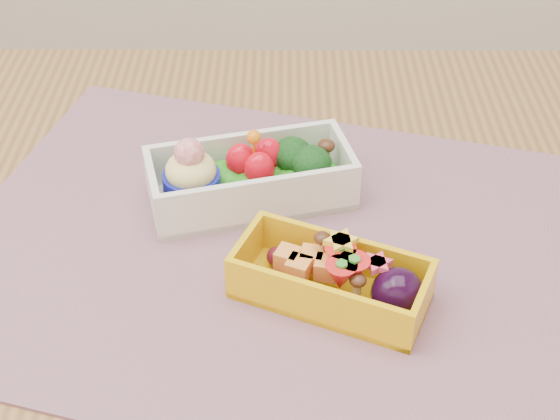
{
  "coord_description": "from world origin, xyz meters",
  "views": [
    {
      "loc": [
        -0.01,
        -0.48,
        1.21
      ],
      "look_at": [
        -0.01,
        0.04,
        0.79
      ],
      "focal_mm": 52.03,
      "sensor_mm": 36.0,
      "label": 1
    }
  ],
  "objects_px": {
    "placemat": "(271,248)",
    "bento_yellow": "(335,279)",
    "bento_white": "(250,177)",
    "table": "(290,360)"
  },
  "relations": [
    {
      "from": "placemat",
      "to": "table",
      "type": "bearing_deg",
      "value": -66.15
    },
    {
      "from": "table",
      "to": "bento_yellow",
      "type": "bearing_deg",
      "value": -34.42
    },
    {
      "from": "table",
      "to": "bento_white",
      "type": "relative_size",
      "value": 6.1
    },
    {
      "from": "placemat",
      "to": "bento_white",
      "type": "height_order",
      "value": "bento_white"
    },
    {
      "from": "placemat",
      "to": "bento_white",
      "type": "distance_m",
      "value": 0.07
    },
    {
      "from": "bento_white",
      "to": "table",
      "type": "bearing_deg",
      "value": -85.11
    },
    {
      "from": "placemat",
      "to": "bento_yellow",
      "type": "height_order",
      "value": "bento_yellow"
    },
    {
      "from": "placemat",
      "to": "bento_white",
      "type": "relative_size",
      "value": 2.74
    },
    {
      "from": "placemat",
      "to": "bento_yellow",
      "type": "xyz_separation_m",
      "value": [
        0.05,
        -0.06,
        0.02
      ]
    },
    {
      "from": "table",
      "to": "bento_white",
      "type": "distance_m",
      "value": 0.17
    }
  ]
}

